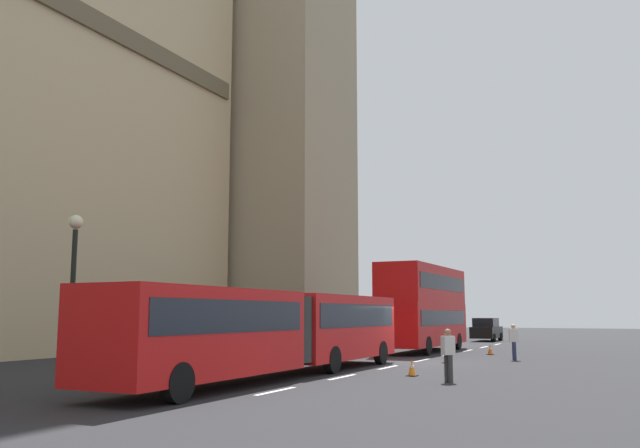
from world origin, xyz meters
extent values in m
plane|color=#262628|center=(0.00, 0.00, 0.00)|extent=(160.00, 160.00, 0.00)
cube|color=silver|center=(-12.21, 0.00, 0.01)|extent=(2.20, 0.16, 0.01)
cube|color=silver|center=(-7.61, 0.00, 0.01)|extent=(2.20, 0.16, 0.01)
cube|color=silver|center=(-3.01, 0.00, 0.01)|extent=(2.20, 0.16, 0.01)
cube|color=silver|center=(1.59, 0.00, 0.01)|extent=(2.20, 0.16, 0.01)
cube|color=silver|center=(6.19, 0.00, 0.01)|extent=(2.20, 0.16, 0.01)
cube|color=silver|center=(10.79, 0.00, 0.01)|extent=(2.20, 0.16, 0.01)
cube|color=silver|center=(15.39, 0.00, 0.01)|extent=(2.20, 0.16, 0.01)
cube|color=silver|center=(19.99, 0.00, 0.01)|extent=(2.20, 0.16, 0.01)
cube|color=red|center=(-4.10, 2.00, 1.65)|extent=(8.06, 2.50, 2.50)
cube|color=#1E232D|center=(-4.10, 2.00, 2.10)|extent=(7.42, 2.54, 0.90)
cube|color=red|center=(-13.06, 2.00, 1.65)|extent=(8.06, 2.50, 2.50)
cube|color=#1E232D|center=(-13.06, 2.00, 2.10)|extent=(7.42, 2.54, 0.90)
cylinder|color=#2D2D2D|center=(-8.58, 2.00, 1.65)|extent=(2.38, 2.38, 2.25)
cylinder|color=black|center=(-1.52, 0.88, 0.50)|extent=(1.00, 0.30, 1.00)
cylinder|color=black|center=(-6.51, 0.88, 0.50)|extent=(1.00, 0.30, 1.00)
cylinder|color=black|center=(-15.48, 0.88, 0.50)|extent=(1.00, 0.30, 1.00)
cube|color=#B20F0F|center=(8.63, 2.00, 1.60)|extent=(10.20, 2.50, 2.40)
cube|color=black|center=(8.63, 2.00, 1.95)|extent=(9.18, 2.54, 0.84)
cube|color=#B20F0F|center=(8.63, 2.00, 3.85)|extent=(10.00, 2.50, 2.10)
cube|color=black|center=(8.63, 2.00, 3.95)|extent=(9.18, 2.54, 0.84)
cylinder|color=black|center=(11.89, 0.88, 0.50)|extent=(1.00, 0.30, 1.00)
cylinder|color=black|center=(5.36, 0.88, 0.50)|extent=(1.00, 0.30, 1.00)
cube|color=black|center=(25.56, 1.92, 0.70)|extent=(4.40, 1.80, 0.90)
cube|color=black|center=(25.36, 1.92, 1.50)|extent=(2.46, 1.66, 0.70)
cylinder|color=black|center=(26.97, 1.11, 0.32)|extent=(0.64, 0.30, 0.64)
cylinder|color=black|center=(24.16, 1.11, 0.32)|extent=(0.64, 0.30, 0.64)
cube|color=black|center=(-6.12, -2.03, 0.01)|extent=(0.36, 0.36, 0.03)
cone|color=orange|center=(-6.12, -2.03, 0.31)|extent=(0.28, 0.28, 0.55)
cylinder|color=white|center=(-6.12, -2.03, 0.33)|extent=(0.17, 0.17, 0.08)
cube|color=black|center=(0.47, -1.50, 0.01)|extent=(0.36, 0.36, 0.03)
cone|color=orange|center=(0.47, -1.50, 0.31)|extent=(0.28, 0.28, 0.55)
cylinder|color=white|center=(0.47, -1.50, 0.33)|extent=(0.17, 0.17, 0.08)
cube|color=black|center=(7.38, -2.03, 0.01)|extent=(0.36, 0.36, 0.03)
cone|color=orange|center=(7.38, -2.03, 0.31)|extent=(0.28, 0.28, 0.55)
cylinder|color=white|center=(7.38, -2.03, 0.33)|extent=(0.17, 0.17, 0.08)
cylinder|color=black|center=(-13.63, 6.50, 0.15)|extent=(0.32, 0.32, 0.30)
cylinder|color=black|center=(-13.63, 6.50, 2.40)|extent=(0.16, 0.16, 4.80)
sphere|color=beige|center=(-13.63, 6.50, 5.05)|extent=(0.44, 0.44, 0.44)
cylinder|color=#333333|center=(-7.53, -3.66, 0.43)|extent=(0.16, 0.16, 0.86)
cylinder|color=#333333|center=(-7.66, -3.81, 0.43)|extent=(0.16, 0.16, 0.86)
cube|color=silver|center=(-7.59, -3.74, 1.16)|extent=(0.46, 0.44, 0.60)
sphere|color=#936B4C|center=(-7.59, -3.74, 1.58)|extent=(0.22, 0.22, 0.22)
cylinder|color=#262D4C|center=(3.68, -3.89, 0.43)|extent=(0.16, 0.16, 0.86)
cylinder|color=#262D4C|center=(3.49, -3.95, 0.43)|extent=(0.16, 0.16, 0.86)
cube|color=silver|center=(3.58, -3.92, 1.16)|extent=(0.35, 0.46, 0.60)
sphere|color=tan|center=(3.58, -3.92, 1.58)|extent=(0.22, 0.22, 0.22)
camera|label=1|loc=(-28.59, -9.36, 2.16)|focal=36.63mm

